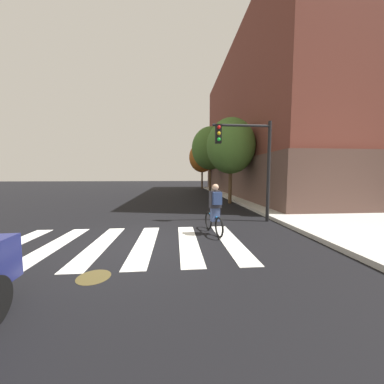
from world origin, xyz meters
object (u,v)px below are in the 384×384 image
Objects in this scene: fire_hydrant at (257,195)px; street_tree_far at (202,157)px; manhole_cover at (94,277)px; cyclist at (215,209)px; traffic_light_near at (250,154)px; street_tree_mid at (210,148)px; street_tree_near at (231,146)px.

street_tree_far is at bearing 97.63° from fire_hydrant.
manhole_cover is at bearing -125.29° from fire_hydrant.
manhole_cover is 0.82× the size of fire_hydrant.
traffic_light_near is at bearing 44.17° from cyclist.
street_tree_mid is 6.87m from street_tree_far.
cyclist is (2.91, 2.73, 0.84)m from manhole_cover.
street_tree_near is (0.71, 5.65, 1.07)m from traffic_light_near.
street_tree_near is 8.88m from street_tree_mid.
street_tree_far is (2.58, 23.07, 3.62)m from cyclist.
cyclist is 0.26× the size of street_tree_far.
street_tree_mid reaches higher than fire_hydrant.
manhole_cover is 0.09× the size of street_tree_mid.
street_tree_near is at bearing 71.34° from cyclist.
street_tree_far is (0.80, 21.34, 1.60)m from traffic_light_near.
traffic_light_near is 14.64m from street_tree_mid.
traffic_light_near is at bearing -97.15° from street_tree_near.
street_tree_mid is (2.57, 16.21, 4.03)m from cyclist.
fire_hydrant is 0.11× the size of street_tree_mid.
manhole_cover is at bearing -106.15° from street_tree_mid.
street_tree_mid is at bearing 80.98° from cyclist.
street_tree_mid is (5.48, 18.94, 4.87)m from manhole_cover.
cyclist is at bearing 43.12° from manhole_cover.
street_tree_far is (0.01, 6.85, -0.41)m from street_tree_mid.
fire_hydrant is 0.12× the size of street_tree_far.
cyclist is at bearing -99.02° from street_tree_mid.
street_tree_mid is (-2.04, 8.31, 4.34)m from fire_hydrant.
street_tree_near reaches higher than fire_hydrant.
manhole_cover is 13.03m from fire_hydrant.
street_tree_near is at bearing -90.52° from street_tree_mid.
street_tree_mid is (0.08, 8.83, 0.94)m from street_tree_near.
manhole_cover is 0.15× the size of traffic_light_near.
street_tree_mid reaches higher than manhole_cover.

